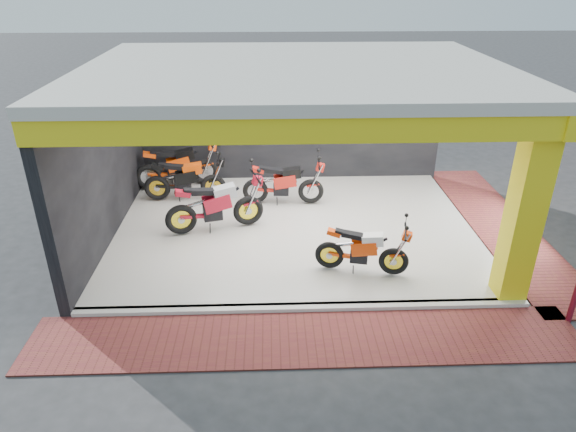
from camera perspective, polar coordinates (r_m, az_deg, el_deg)
The scene contains 16 objects.
ground at distance 10.04m, azimuth 1.31°, elevation -6.93°, with size 80.00×80.00×0.00m, color #2D2D30.
showroom_floor at distance 11.74m, azimuth 0.76°, elevation -1.38°, with size 8.00×6.00×0.10m, color white.
showroom_ceiling at distance 10.57m, azimuth 0.87°, elevation 15.93°, with size 8.40×6.40×0.20m, color beige.
back_wall at distance 14.00m, azimuth 0.18°, elevation 10.76°, with size 8.20×0.20×3.50m, color black.
left_wall at distance 11.60m, azimuth -19.97°, elevation 5.82°, with size 0.20×6.20×3.50m, color black.
corner_column at distance 9.52m, azimuth 24.86°, elevation 0.52°, with size 0.50×0.50×3.50m, color yellow.
header_beam_front at distance 7.72m, azimuth 1.98°, elevation 9.73°, with size 8.40×0.30×0.40m, color yellow.
header_beam_right at distance 11.54m, azimuth 21.72°, elevation 13.51°, with size 0.30×6.40×0.40m, color yellow.
floor_kerb at distance 9.18m, azimuth 1.67°, elevation -10.16°, with size 8.00×0.20×0.10m, color white.
paver_front at distance 8.58m, azimuth 2.00°, elevation -13.43°, with size 9.00×1.40×0.03m, color maroon.
paver_right at distance 12.90m, azimuth 22.59°, elevation -1.05°, with size 1.40×7.00×0.03m, color maroon.
moto_hero at distance 9.86m, azimuth 11.79°, elevation -3.59°, with size 1.89×0.70×1.16m, color #FF430A, non-canonical shape.
moto_row_a at distance 11.50m, azimuth -4.50°, elevation 2.13°, with size 2.32×0.86×1.42m, color #AE1224, non-canonical shape.
moto_row_b at distance 12.57m, azimuth 2.58°, elevation 4.05°, with size 2.12×0.78×1.29m, color red, non-canonical shape.
moto_row_c at distance 12.95m, azimuth -8.38°, elevation 4.53°, with size 2.16×0.80×1.32m, color black, non-canonical shape.
moto_row_d at distance 13.92m, azimuth -9.26°, elevation 6.19°, with size 2.29×0.85×1.40m, color #FB470A, non-canonical shape.
Camera 1 is at (-0.53, -8.38, 5.50)m, focal length 32.00 mm.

